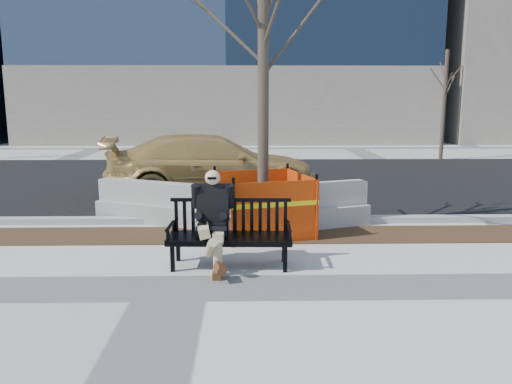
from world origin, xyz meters
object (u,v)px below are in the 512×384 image
at_px(tree_fence, 263,233).
at_px(seated_man, 213,265).
at_px(sedan, 213,196).
at_px(jersey_barrier_left, 164,223).
at_px(bench, 230,266).
at_px(jersey_barrier_right, 293,229).

bearing_deg(tree_fence, seated_man, -113.87).
distance_m(seated_man, sedan, 5.52).
relative_size(seated_man, jersey_barrier_left, 0.50).
relative_size(sedan, jersey_barrier_left, 1.86).
bearing_deg(jersey_barrier_left, tree_fence, 0.77).
distance_m(tree_fence, jersey_barrier_left, 2.13).
relative_size(bench, tree_fence, 0.32).
relative_size(tree_fence, sedan, 1.11).
relative_size(sedan, jersey_barrier_right, 1.77).
height_order(tree_fence, jersey_barrier_left, tree_fence).
bearing_deg(sedan, jersey_barrier_right, -163.11).
relative_size(tree_fence, jersey_barrier_left, 2.05).
height_order(bench, tree_fence, tree_fence).
xyz_separation_m(bench, sedan, (-0.60, 5.56, 0.00)).
distance_m(bench, tree_fence, 1.96).
height_order(bench, jersey_barrier_right, bench).
bearing_deg(bench, sedan, 98.25).
xyz_separation_m(bench, jersey_barrier_left, (-1.41, 2.71, 0.00)).
bearing_deg(jersey_barrier_right, seated_man, -142.38).
relative_size(seated_man, sedan, 0.27).
bearing_deg(sedan, bench, 175.80).
bearing_deg(jersey_barrier_left, jersey_barrier_right, 11.80).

